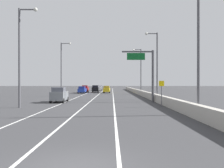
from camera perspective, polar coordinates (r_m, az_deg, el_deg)
ground_plane at (r=71.64m, az=-0.79°, el=-1.98°), size 320.00×320.00×0.00m
lane_stripe_left at (r=63.00m, az=-5.94°, el=-2.28°), size 0.16×130.00×0.00m
lane_stripe_center at (r=62.72m, az=-2.76°, el=-2.29°), size 0.16×130.00×0.00m
lane_stripe_right at (r=62.64m, az=0.44°, el=-2.30°), size 0.16×130.00×0.00m
jersey_barrier_right at (r=48.07m, az=8.04°, el=-2.40°), size 0.60×120.00×1.10m
overhead_sign_gantry at (r=34.89m, az=8.80°, el=3.47°), size 4.68×0.36×7.50m
speed_advisory_sign at (r=27.65m, az=11.99°, el=-1.82°), size 0.60×0.11×3.00m
lamp_post_right_near at (r=22.03m, az=19.63°, el=9.62°), size 2.14×0.44×11.16m
lamp_post_right_second at (r=40.18m, az=10.66°, el=5.35°), size 2.14×0.44×11.16m
lamp_post_right_third at (r=58.72m, az=6.94°, el=3.72°), size 2.14×0.44×11.16m
lamp_post_left_near at (r=28.59m, az=-20.64°, el=7.44°), size 2.14×0.44×11.16m
lamp_post_left_mid at (r=50.31m, az=-11.58°, el=4.31°), size 2.14×0.44×11.16m
car_black_0 at (r=69.31m, az=-3.81°, el=-1.19°), size 2.09×4.63×2.12m
car_gray_1 at (r=34.84m, az=-12.31°, el=-2.55°), size 1.97×4.18×2.14m
car_red_2 at (r=70.44m, az=-6.23°, el=-1.18°), size 1.82×4.23×2.10m
car_yellow_3 at (r=66.65m, az=-1.07°, el=-1.29°), size 1.93×4.63×2.00m
car_white_4 at (r=89.52m, az=-2.73°, el=-0.90°), size 1.96×4.38×2.03m
car_blue_5 at (r=64.44m, az=-6.94°, el=-1.40°), size 2.00×4.37×1.88m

